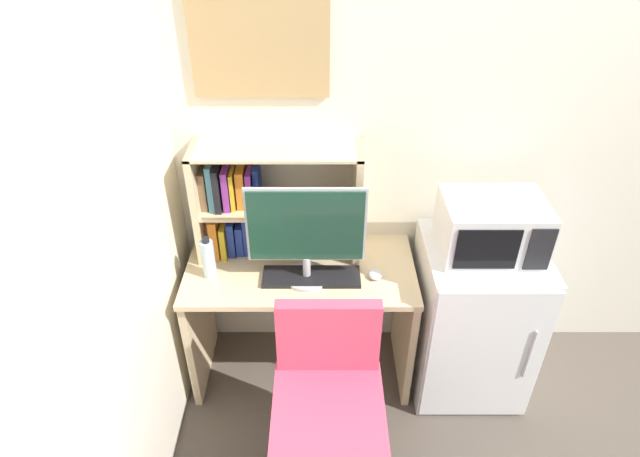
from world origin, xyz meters
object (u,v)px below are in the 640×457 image
object	(u,v)px
wall_corkboard	(257,34)
computer_mouse	(374,274)
desk_chair	(327,413)
microwave	(490,227)
water_bottle	(207,259)
monitor	(305,231)
hutch_bookshelf	(252,200)
keyboard	(310,277)
mini_fridge	(470,318)

from	to	relation	value
wall_corkboard	computer_mouse	bearing A→B (deg)	-32.84
desk_chair	microwave	bearing A→B (deg)	36.53
water_bottle	desk_chair	distance (m)	0.88
monitor	microwave	xyz separation A→B (m)	(0.83, 0.04, -0.00)
hutch_bookshelf	keyboard	world-z (taller)	hutch_bookshelf
keyboard	computer_mouse	world-z (taller)	computer_mouse
monitor	keyboard	xyz separation A→B (m)	(0.02, -0.01, -0.26)
keyboard	microwave	world-z (taller)	microwave
hutch_bookshelf	microwave	distance (m)	1.11
monitor	computer_mouse	world-z (taller)	monitor
hutch_bookshelf	microwave	xyz separation A→B (m)	(1.09, -0.20, -0.02)
monitor	desk_chair	distance (m)	0.79
monitor	wall_corkboard	xyz separation A→B (m)	(-0.19, 0.34, 0.76)
computer_mouse	mini_fridge	distance (m)	0.60
water_bottle	mini_fridge	bearing A→B (deg)	0.72
monitor	wall_corkboard	bearing A→B (deg)	119.50
keyboard	water_bottle	bearing A→B (deg)	177.38
hutch_bookshelf	mini_fridge	xyz separation A→B (m)	(1.09, -0.20, -0.58)
hutch_bookshelf	computer_mouse	distance (m)	0.68
microwave	desk_chair	xyz separation A→B (m)	(-0.74, -0.55, -0.59)
keyboard	computer_mouse	size ratio (longest dim) A/B	5.45
computer_mouse	mini_fridge	size ratio (longest dim) A/B	0.10
monitor	microwave	distance (m)	0.83
microwave	wall_corkboard	world-z (taller)	wall_corkboard
hutch_bookshelf	monitor	world-z (taller)	hutch_bookshelf
hutch_bookshelf	computer_mouse	bearing A→B (deg)	-21.12
monitor	desk_chair	bearing A→B (deg)	-79.33
water_bottle	desk_chair	bearing A→B (deg)	-43.59
keyboard	monitor	bearing A→B (deg)	165.52
monitor	water_bottle	xyz separation A→B (m)	(-0.46, 0.02, -0.17)
mini_fridge	monitor	bearing A→B (deg)	-177.76
microwave	wall_corkboard	size ratio (longest dim) A/B	0.76
monitor	computer_mouse	size ratio (longest dim) A/B	6.35
keyboard	water_bottle	size ratio (longest dim) A/B	2.10
mini_fridge	desk_chair	distance (m)	0.92
water_bottle	wall_corkboard	size ratio (longest dim) A/B	0.37
monitor	keyboard	size ratio (longest dim) A/B	1.17
desk_chair	wall_corkboard	xyz separation A→B (m)	(-0.29, 0.85, 1.36)
mini_fridge	microwave	xyz separation A→B (m)	(0.00, 0.00, 0.56)
hutch_bookshelf	wall_corkboard	distance (m)	0.75
water_bottle	microwave	distance (m)	1.30
mini_fridge	microwave	distance (m)	0.56
hutch_bookshelf	computer_mouse	world-z (taller)	hutch_bookshelf
keyboard	microwave	distance (m)	0.85
computer_mouse	water_bottle	xyz separation A→B (m)	(-0.78, 0.01, 0.09)
hutch_bookshelf	water_bottle	bearing A→B (deg)	-132.72
computer_mouse	hutch_bookshelf	bearing A→B (deg)	158.88
hutch_bookshelf	wall_corkboard	xyz separation A→B (m)	(0.07, 0.11, 0.74)
water_bottle	wall_corkboard	xyz separation A→B (m)	(0.27, 0.32, 0.93)
desk_chair	keyboard	bearing A→B (deg)	98.39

